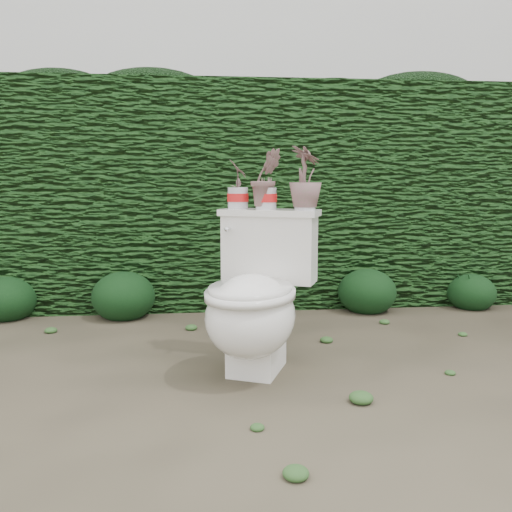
{
  "coord_description": "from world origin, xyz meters",
  "views": [
    {
      "loc": [
        -0.35,
        -2.61,
        0.94
      ],
      "look_at": [
        -0.08,
        0.04,
        0.55
      ],
      "focal_mm": 38.0,
      "sensor_mm": 36.0,
      "label": 1
    }
  ],
  "objects": [
    {
      "name": "potted_plant_left",
      "position": [
        -0.16,
        0.19,
        0.89
      ],
      "size": [
        0.09,
        0.13,
        0.24
      ],
      "primitive_type": "imported",
      "rotation": [
        0.0,
        0.0,
        1.54
      ],
      "color": "#237028",
      "rests_on": "toilet"
    },
    {
      "name": "ground",
      "position": [
        0.0,
        0.0,
        0.0
      ],
      "size": [
        60.0,
        60.0,
        0.0
      ],
      "primitive_type": "plane",
      "color": "brown",
      "rests_on": "ground"
    },
    {
      "name": "hedge",
      "position": [
        0.0,
        1.6,
        0.8
      ],
      "size": [
        8.0,
        1.0,
        1.6
      ],
      "primitive_type": "cube",
      "color": "#22511B",
      "rests_on": "ground"
    },
    {
      "name": "toilet",
      "position": [
        -0.09,
        -0.1,
        0.36
      ],
      "size": [
        0.68,
        0.8,
        0.78
      ],
      "rotation": [
        0.0,
        0.0,
        -0.4
      ],
      "color": "white",
      "rests_on": "ground"
    },
    {
      "name": "potted_plant_center",
      "position": [
        -0.02,
        0.13,
        0.92
      ],
      "size": [
        0.19,
        0.16,
        0.29
      ],
      "primitive_type": "imported",
      "rotation": [
        0.0,
        0.0,
        0.24
      ],
      "color": "#237028",
      "rests_on": "toilet"
    },
    {
      "name": "liriope_clump_1",
      "position": [
        -1.65,
        1.09,
        0.16
      ],
      "size": [
        0.39,
        0.39,
        0.31
      ],
      "primitive_type": "ellipsoid",
      "color": "#123613",
      "rests_on": "ground"
    },
    {
      "name": "house_wall",
      "position": [
        0.6,
        6.0,
        2.0
      ],
      "size": [
        8.0,
        3.5,
        4.0
      ],
      "primitive_type": "cube",
      "color": "silver",
      "rests_on": "ground"
    },
    {
      "name": "liriope_clump_4",
      "position": [
        0.81,
        1.04,
        0.16
      ],
      "size": [
        0.41,
        0.41,
        0.33
      ],
      "primitive_type": "ellipsoid",
      "color": "#123613",
      "rests_on": "ground"
    },
    {
      "name": "liriope_clump_5",
      "position": [
        1.6,
        1.06,
        0.14
      ],
      "size": [
        0.34,
        0.34,
        0.27
      ],
      "primitive_type": "ellipsoid",
      "color": "#123613",
      "rests_on": "ground"
    },
    {
      "name": "liriope_clump_2",
      "position": [
        -0.88,
        1.04,
        0.17
      ],
      "size": [
        0.42,
        0.42,
        0.34
      ],
      "primitive_type": "ellipsoid",
      "color": "#123613",
      "rests_on": "ground"
    },
    {
      "name": "liriope_clump_3",
      "position": [
        0.01,
        1.06,
        0.16
      ],
      "size": [
        0.39,
        0.39,
        0.32
      ],
      "primitive_type": "ellipsoid",
      "color": "#123613",
      "rests_on": "ground"
    },
    {
      "name": "potted_plant_right",
      "position": [
        0.17,
        0.05,
        0.93
      ],
      "size": [
        0.22,
        0.22,
        0.3
      ],
      "primitive_type": "imported",
      "rotation": [
        0.0,
        0.0,
        1.95
      ],
      "color": "#237028",
      "rests_on": "toilet"
    }
  ]
}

